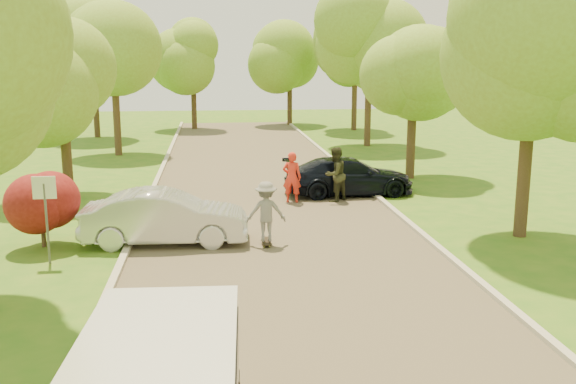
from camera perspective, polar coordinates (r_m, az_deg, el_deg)
name	(u,v)px	position (r m, az deg, el deg)	size (l,w,h in m)	color
ground	(308,317)	(12.73, 1.79, -11.02)	(100.00, 100.00, 0.00)	#306618
road	(271,217)	(20.29, -1.56, -2.23)	(8.00, 60.00, 0.01)	#4C4438
curb_left	(140,219)	(20.33, -13.01, -2.35)	(0.18, 60.00, 0.12)	#B2AD9E
curb_right	(395,212)	(21.02, 9.51, -1.74)	(0.18, 60.00, 0.12)	#B2AD9E
street_sign	(45,201)	(16.46, -20.78, -0.78)	(0.55, 0.06, 2.17)	#59595E
red_shrub	(41,207)	(18.10, -21.09, -1.22)	(1.70, 1.70, 1.95)	#382619
tree_l_midb	(66,68)	(24.13, -19.15, 10.37)	(4.30, 4.20, 6.62)	#382619
tree_l_far	(117,47)	(33.92, -14.94, 12.37)	(4.92, 4.80, 7.79)	#382619
tree_r_mida	(543,35)	(18.79, 21.71, 12.85)	(5.13, 5.00, 7.95)	#382619
tree_r_midb	(419,59)	(26.93, 11.57, 11.50)	(4.51, 4.40, 7.01)	#382619
tree_r_far	(374,41)	(36.73, 7.63, 13.16)	(5.33, 5.20, 8.34)	#382619
tree_bg_a	(96,51)	(42.18, -16.69, 11.90)	(5.12, 5.00, 7.72)	#382619
tree_bg_b	(359,48)	(44.73, 6.30, 12.57)	(5.12, 5.00, 7.95)	#382619
tree_bg_c	(196,56)	(45.61, -8.22, 11.86)	(4.92, 4.80, 7.33)	#382619
tree_bg_d	(293,52)	(47.97, 0.42, 12.32)	(5.12, 5.00, 7.72)	#382619
silver_sedan	(166,217)	(17.58, -10.83, -2.23)	(1.54, 4.42, 1.46)	silver
dark_sedan	(349,176)	(23.57, 5.44, 1.40)	(1.92, 4.73, 1.37)	black
longboard	(266,241)	(17.34, -1.94, -4.41)	(0.26, 0.84, 0.10)	black
skateboarder	(266,212)	(17.13, -1.96, -1.75)	(1.05, 0.60, 1.63)	slate
person_striped	(292,177)	(22.12, 0.35, 1.30)	(0.65, 0.43, 1.78)	red
person_olive	(335,175)	(22.35, 4.20, 1.56)	(0.93, 0.73, 1.92)	#2A2C1A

